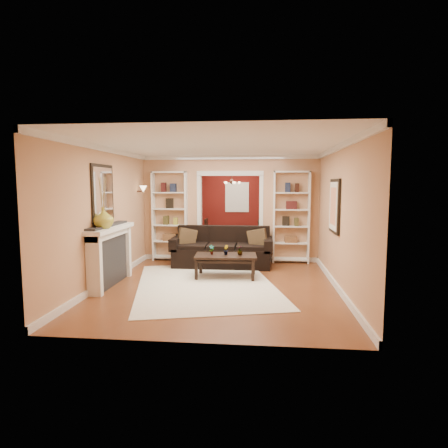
# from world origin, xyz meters

# --- Properties ---
(floor) EXTENTS (8.00, 8.00, 0.00)m
(floor) POSITION_xyz_m (0.00, 0.00, 0.00)
(floor) COLOR brown
(floor) RESTS_ON ground
(ceiling) EXTENTS (8.00, 8.00, 0.00)m
(ceiling) POSITION_xyz_m (0.00, 0.00, 2.70)
(ceiling) COLOR white
(ceiling) RESTS_ON ground
(wall_back) EXTENTS (8.00, 0.00, 8.00)m
(wall_back) POSITION_xyz_m (0.00, 4.00, 1.35)
(wall_back) COLOR tan
(wall_back) RESTS_ON ground
(wall_front) EXTENTS (8.00, 0.00, 8.00)m
(wall_front) POSITION_xyz_m (0.00, -4.00, 1.35)
(wall_front) COLOR tan
(wall_front) RESTS_ON ground
(wall_left) EXTENTS (0.00, 8.00, 8.00)m
(wall_left) POSITION_xyz_m (-2.25, 0.00, 1.35)
(wall_left) COLOR tan
(wall_left) RESTS_ON ground
(wall_right) EXTENTS (0.00, 8.00, 8.00)m
(wall_right) POSITION_xyz_m (2.25, 0.00, 1.35)
(wall_right) COLOR tan
(wall_right) RESTS_ON ground
(partition_wall) EXTENTS (4.50, 0.15, 2.70)m
(partition_wall) POSITION_xyz_m (0.00, 1.20, 1.35)
(partition_wall) COLOR tan
(partition_wall) RESTS_ON floor
(red_back_panel) EXTENTS (4.44, 0.04, 2.64)m
(red_back_panel) POSITION_xyz_m (0.00, 3.97, 1.32)
(red_back_panel) COLOR maroon
(red_back_panel) RESTS_ON floor
(dining_window) EXTENTS (0.78, 0.03, 0.98)m
(dining_window) POSITION_xyz_m (0.00, 3.93, 1.55)
(dining_window) COLOR #8CA5CC
(dining_window) RESTS_ON wall_back
(area_rug) EXTENTS (3.41, 4.17, 0.01)m
(area_rug) POSITION_xyz_m (-0.28, -1.28, 0.01)
(area_rug) COLOR white
(area_rug) RESTS_ON floor
(sofa) EXTENTS (2.41, 1.04, 0.94)m
(sofa) POSITION_xyz_m (-0.13, 0.45, 0.47)
(sofa) COLOR black
(sofa) RESTS_ON floor
(pillow_left) EXTENTS (0.44, 0.33, 0.44)m
(pillow_left) POSITION_xyz_m (-0.99, 0.43, 0.68)
(pillow_left) COLOR brown
(pillow_left) RESTS_ON sofa
(pillow_right) EXTENTS (0.46, 0.24, 0.44)m
(pillow_right) POSITION_xyz_m (0.72, 0.43, 0.68)
(pillow_right) COLOR brown
(pillow_right) RESTS_ON sofa
(coffee_table) EXTENTS (1.33, 0.78, 0.49)m
(coffee_table) POSITION_xyz_m (0.06, -0.67, 0.24)
(coffee_table) COLOR black
(coffee_table) RESTS_ON floor
(plant_left) EXTENTS (0.13, 0.11, 0.20)m
(plant_left) POSITION_xyz_m (-0.24, -0.67, 0.59)
(plant_left) COLOR #336626
(plant_left) RESTS_ON coffee_table
(plant_center) EXTENTS (0.12, 0.13, 0.21)m
(plant_center) POSITION_xyz_m (0.06, -0.67, 0.59)
(plant_center) COLOR #336626
(plant_center) RESTS_ON coffee_table
(plant_right) EXTENTS (0.15, 0.15, 0.20)m
(plant_right) POSITION_xyz_m (0.36, -0.67, 0.59)
(plant_right) COLOR #336626
(plant_right) RESTS_ON coffee_table
(bookshelf_left) EXTENTS (0.90, 0.30, 2.30)m
(bookshelf_left) POSITION_xyz_m (-1.55, 1.03, 1.15)
(bookshelf_left) COLOR white
(bookshelf_left) RESTS_ON floor
(bookshelf_right) EXTENTS (0.90, 0.30, 2.30)m
(bookshelf_right) POSITION_xyz_m (1.55, 1.03, 1.15)
(bookshelf_right) COLOR white
(bookshelf_right) RESTS_ON floor
(fireplace) EXTENTS (0.32, 1.70, 1.16)m
(fireplace) POSITION_xyz_m (-2.09, -1.50, 0.58)
(fireplace) COLOR white
(fireplace) RESTS_ON floor
(vase) EXTENTS (0.38, 0.38, 0.39)m
(vase) POSITION_xyz_m (-2.09, -1.83, 1.36)
(vase) COLOR #A19E34
(vase) RESTS_ON fireplace
(mirror) EXTENTS (0.03, 0.95, 1.10)m
(mirror) POSITION_xyz_m (-2.23, -1.50, 1.80)
(mirror) COLOR silver
(mirror) RESTS_ON wall_left
(wall_sconce) EXTENTS (0.18, 0.18, 0.22)m
(wall_sconce) POSITION_xyz_m (-2.15, 0.55, 1.83)
(wall_sconce) COLOR #FFE0A5
(wall_sconce) RESTS_ON wall_left
(framed_art) EXTENTS (0.04, 0.85, 1.05)m
(framed_art) POSITION_xyz_m (2.21, -1.00, 1.55)
(framed_art) COLOR black
(framed_art) RESTS_ON wall_right
(dining_table) EXTENTS (1.48, 0.82, 0.52)m
(dining_table) POSITION_xyz_m (-0.07, 2.60, 0.26)
(dining_table) COLOR black
(dining_table) RESTS_ON floor
(dining_chair_nw) EXTENTS (0.45, 0.45, 0.77)m
(dining_chair_nw) POSITION_xyz_m (-0.62, 2.30, 0.39)
(dining_chair_nw) COLOR black
(dining_chair_nw) RESTS_ON floor
(dining_chair_ne) EXTENTS (0.43, 0.43, 0.76)m
(dining_chair_ne) POSITION_xyz_m (0.48, 2.30, 0.38)
(dining_chair_ne) COLOR black
(dining_chair_ne) RESTS_ON floor
(dining_chair_sw) EXTENTS (0.59, 0.59, 0.95)m
(dining_chair_sw) POSITION_xyz_m (-0.62, 2.90, 0.48)
(dining_chair_sw) COLOR black
(dining_chair_sw) RESTS_ON floor
(dining_chair_se) EXTENTS (0.58, 0.58, 0.92)m
(dining_chair_se) POSITION_xyz_m (0.48, 2.90, 0.46)
(dining_chair_se) COLOR black
(dining_chair_se) RESTS_ON floor
(chandelier) EXTENTS (0.50, 0.50, 0.30)m
(chandelier) POSITION_xyz_m (0.00, 2.70, 2.02)
(chandelier) COLOR #382019
(chandelier) RESTS_ON ceiling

